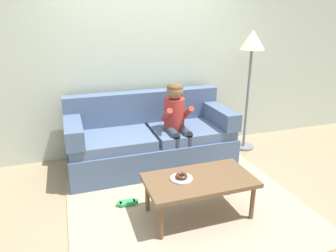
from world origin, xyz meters
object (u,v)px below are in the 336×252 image
object	(u,v)px
coffee_table	(199,182)
donut	(181,176)
toy_controller	(128,203)
couch	(150,140)
person_child	(176,118)
floor_lamp	(252,52)

from	to	relation	value
coffee_table	donut	world-z (taller)	donut
coffee_table	toy_controller	bearing A→B (deg)	149.01
toy_controller	couch	bearing A→B (deg)	85.86
coffee_table	person_child	bearing A→B (deg)	82.04
couch	toy_controller	bearing A→B (deg)	-119.43
person_child	toy_controller	distance (m)	1.21
couch	toy_controller	distance (m)	1.05
couch	floor_lamp	world-z (taller)	floor_lamp
couch	person_child	size ratio (longest dim) A/B	1.89
coffee_table	donut	xyz separation A→B (m)	(-0.17, 0.04, 0.07)
toy_controller	floor_lamp	size ratio (longest dim) A/B	0.13
couch	coffee_table	bearing A→B (deg)	-83.65
person_child	toy_controller	size ratio (longest dim) A/B	4.87
coffee_table	person_child	xyz separation A→B (m)	(0.15, 1.04, 0.31)
toy_controller	floor_lamp	distance (m)	2.57
coffee_table	donut	distance (m)	0.19
toy_controller	floor_lamp	world-z (taller)	floor_lamp
donut	floor_lamp	world-z (taller)	floor_lamp
toy_controller	donut	bearing A→B (deg)	-10.90
person_child	donut	xyz separation A→B (m)	(-0.31, -1.00, -0.23)
person_child	coffee_table	bearing A→B (deg)	-97.96
toy_controller	person_child	bearing A→B (deg)	65.93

